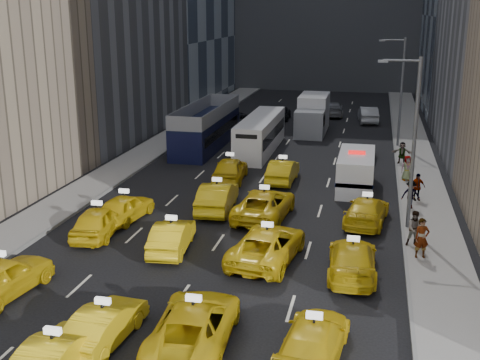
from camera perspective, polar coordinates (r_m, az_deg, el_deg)
The scene contains 37 objects.
ground at distance 23.34m, azimuth -7.19°, elevation -13.09°, with size 160.00×160.00×0.00m, color black.
sidewalk_west at distance 48.84m, azimuth -8.95°, elevation 2.53°, with size 3.00×90.00×0.15m, color gray.
sidewalk_east at distance 45.63m, azimuth 16.42°, elevation 1.11°, with size 3.00×90.00×0.15m, color gray.
curb_west at distance 48.33m, azimuth -7.35°, elevation 2.47°, with size 0.15×90.00×0.18m, color slate.
curb_east at distance 45.54m, azimuth 14.61°, elevation 1.24°, with size 0.15×90.00×0.18m, color slate.
streetlight_near at distance 31.81m, azimuth 16.01°, elevation 3.82°, with size 2.15×0.22×9.00m.
streetlight_far at distance 51.53m, azimuth 14.95°, elevation 8.37°, with size 2.15×0.22×9.00m.
taxi_1 at distance 20.56m, azimuth -17.12°, elevation -15.77°, with size 1.52×4.35×1.43m, color gold.
taxi_4 at distance 26.38m, azimuth -21.66°, elevation -8.58°, with size 1.96×4.87×1.66m, color gold.
taxi_5 at distance 22.03m, azimuth -12.73°, elevation -13.22°, with size 1.46×4.18×1.38m, color gold.
taxi_6 at distance 21.43m, azimuth -4.37°, elevation -13.46°, with size 2.57×5.57×1.55m, color gold.
taxi_7 at distance 20.75m, azimuth 6.98°, elevation -14.85°, with size 1.96×4.82×1.40m, color gold.
taxi_8 at distance 31.68m, azimuth -13.31°, elevation -3.84°, with size 1.83×4.56×1.55m, color gold.
taxi_9 at distance 29.21m, azimuth -6.48°, elevation -5.32°, with size 1.54×4.42×1.46m, color gold.
taxi_10 at distance 27.90m, azimuth 2.59°, elevation -6.16°, with size 2.60×5.64×1.57m, color gold.
taxi_11 at distance 26.92m, azimuth 10.60°, elevation -7.38°, with size 2.07×5.09×1.48m, color gold.
taxi_12 at distance 33.65m, azimuth -10.87°, elevation -2.58°, with size 1.74×4.32×1.47m, color gold.
taxi_13 at distance 34.61m, azimuth -2.18°, elevation -1.61°, with size 1.75×5.02×1.65m, color gold.
taxi_14 at distance 33.41m, azimuth 2.32°, elevation -2.33°, with size 2.62×5.68×1.58m, color gold.
taxi_15 at distance 33.28m, azimuth 11.92°, elevation -2.88°, with size 2.02×4.97×1.44m, color gold.
taxi_16 at distance 40.53m, azimuth -0.95°, elevation 1.04°, with size 1.95×4.85×1.65m, color gold.
taxi_17 at distance 40.43m, azimuth 4.07°, elevation 0.86°, with size 1.60×4.58×1.51m, color gold.
nypd_van at distance 39.42m, azimuth 10.93°, elevation 0.77°, with size 2.34×5.85×2.50m.
double_decker at distance 50.53m, azimuth -3.18°, elevation 5.12°, with size 4.09×12.50×3.57m.
city_bus at distance 49.01m, azimuth 1.95°, elevation 4.36°, with size 2.96×11.10×2.84m.
box_truck at distance 56.86m, azimuth 6.91°, elevation 6.18°, with size 3.37×7.75×3.44m.
misc_car_0 at distance 46.89m, azimuth 11.57°, elevation 2.58°, with size 1.41×4.03×1.33m, color #A2A6AA.
misc_car_1 at distance 59.70m, azimuth -0.23°, elevation 5.79°, with size 2.32×5.03×1.40m, color black.
misc_car_2 at distance 66.27m, azimuth 8.78°, elevation 6.68°, with size 2.13×5.24×1.52m, color gray.
misc_car_3 at distance 63.37m, azimuth 3.92°, elevation 6.40°, with size 1.77×4.40×1.50m, color black.
misc_car_4 at distance 63.06m, azimuth 12.04°, elevation 6.10°, with size 1.73×4.97×1.64m, color #94969B.
pedestrian_0 at distance 29.02m, azimuth 16.85°, elevation -5.30°, with size 0.69×0.45×1.89m, color gray.
pedestrian_1 at distance 30.36m, azimuth 16.30°, elevation -4.44°, with size 0.85×0.47×1.76m, color gray.
pedestrian_2 at distance 35.90m, azimuth 15.88°, elevation -1.33°, with size 1.07×0.44×1.65m, color gray.
pedestrian_3 at distance 37.53m, azimuth 16.44°, elevation -0.63°, with size 0.97×0.44×1.65m, color gray.
pedestrian_4 at distance 41.68m, azimuth 15.55°, elevation 1.11°, with size 0.83×0.45×1.70m, color gray.
pedestrian_5 at distance 46.15m, azimuth 15.11°, elevation 2.51°, with size 1.50×0.43×1.62m, color gray.
Camera 1 is at (7.22, -19.10, 11.31)m, focal length 45.00 mm.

